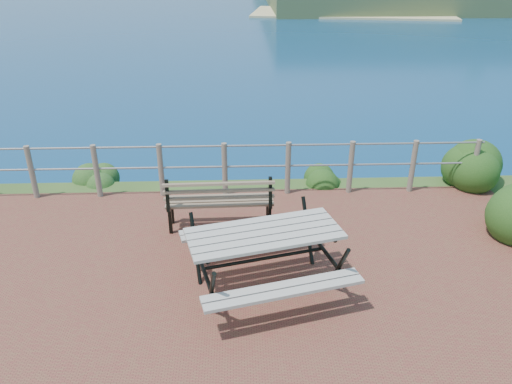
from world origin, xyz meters
TOP-DOWN VIEW (x-y plane):
  - ground at (0.00, 0.00)m, footprint 10.00×7.00m
  - safety_railing at (0.00, 3.35)m, footprint 9.40×0.10m
  - picnic_table at (0.57, 0.57)m, footprint 2.12×1.68m
  - park_bench at (-0.06, 2.17)m, footprint 1.72×0.47m
  - shrub_right_edge at (4.72, 3.65)m, footprint 1.09×1.09m
  - shrub_lip_west at (-2.62, 4.11)m, footprint 0.88×0.88m
  - shrub_lip_east at (1.97, 3.95)m, footprint 0.71×0.71m

SIDE VIEW (x-z plane):
  - ground at x=0.00m, z-range -0.06..0.06m
  - shrub_right_edge at x=4.72m, z-range -0.78..0.78m
  - shrub_lip_west at x=-2.62m, z-range -0.33..0.33m
  - shrub_lip_east at x=1.97m, z-range -0.21..0.21m
  - picnic_table at x=0.57m, z-range 0.12..0.95m
  - safety_railing at x=0.00m, z-range 0.07..1.07m
  - park_bench at x=-0.06m, z-range 0.15..1.12m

